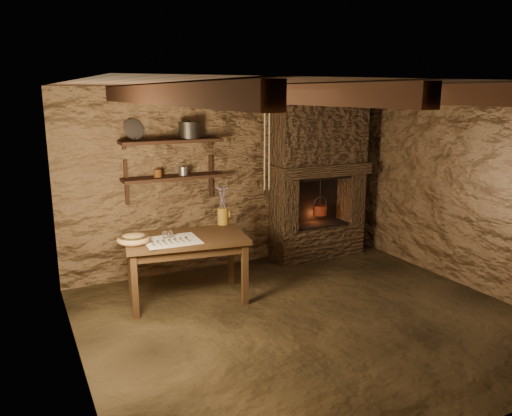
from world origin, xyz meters
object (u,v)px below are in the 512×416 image
stoneware_jug (223,208)px  work_table (186,266)px  wooden_bowl (134,240)px  iron_stockpot (189,131)px  red_pot (320,209)px

stoneware_jug → work_table: bearing=-131.8°
wooden_bowl → iron_stockpot: 1.62m
iron_stockpot → red_pot: bearing=-3.7°
stoneware_jug → iron_stockpot: (-0.24, 0.48, 0.90)m
red_pot → stoneware_jug: bearing=-167.6°
wooden_bowl → red_pot: bearing=13.5°
work_table → iron_stockpot: 1.68m
stoneware_jug → red_pot: size_ratio=0.87×
wooden_bowl → iron_stockpot: size_ratio=1.42×
work_table → stoneware_jug: bearing=35.9°
red_pot → iron_stockpot: bearing=176.3°
wooden_bowl → stoneware_jug: bearing=15.1°
work_table → iron_stockpot: bearing=74.8°
stoneware_jug → red_pot: 1.70m
stoneware_jug → wooden_bowl: bearing=-143.8°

